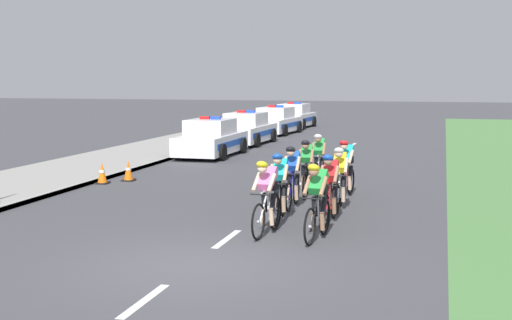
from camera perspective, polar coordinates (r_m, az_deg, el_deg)
name	(u,v)px	position (r m, az deg, el deg)	size (l,w,h in m)	color
ground_plane	(193,265)	(12.21, -5.09, -8.33)	(160.00, 160.00, 0.00)	#424247
sidewalk_slab	(124,157)	(27.92, -10.52, 0.22)	(3.88, 60.00, 0.12)	gray
kerb_edge	(169,158)	(27.18, -6.97, 0.12)	(0.16, 60.00, 0.13)	#9E9E99
lane_markings_centre	(304,181)	(21.67, 3.89, -1.68)	(0.14, 25.60, 0.01)	white
cyclist_lead	(267,196)	(14.20, 0.86, -2.92)	(0.45, 1.72, 1.56)	black
cyclist_second	(317,200)	(13.80, 4.93, -3.23)	(0.45, 1.72, 1.56)	black
cyclist_third	(279,186)	(15.58, 1.88, -2.06)	(0.43, 1.72, 1.56)	black
cyclist_fourth	(330,187)	(15.45, 5.93, -2.17)	(0.42, 1.72, 1.56)	black
cyclist_fifth	(293,176)	(17.12, 2.94, -1.27)	(0.42, 1.72, 1.56)	black
cyclist_sixth	(340,177)	(16.94, 6.70, -1.40)	(0.43, 1.72, 1.56)	black
cyclist_seventh	(306,167)	(18.80, 4.04, -0.57)	(0.44, 1.72, 1.56)	black
cyclist_eighth	(346,168)	(18.80, 7.22, -0.60)	(0.45, 1.72, 1.56)	black
cyclist_ninth	(319,159)	(20.71, 5.05, 0.10)	(0.43, 1.72, 1.56)	black
police_car_nearest	(211,139)	(28.29, -3.61, 1.67)	(2.04, 4.42, 1.59)	white
police_car_second	(247,130)	(33.31, -0.76, 2.44)	(2.12, 4.46, 1.59)	white
police_car_third	(276,122)	(39.19, 1.62, 3.08)	(2.28, 4.53, 1.59)	white
police_car_furthest	(294,117)	(43.99, 3.08, 3.47)	(2.19, 4.49, 1.59)	white
traffic_cone_near	(102,173)	(21.53, -12.20, -1.05)	(0.36, 0.36, 0.64)	black
traffic_cone_mid	(128,171)	(21.95, -10.17, -0.86)	(0.36, 0.36, 0.64)	black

